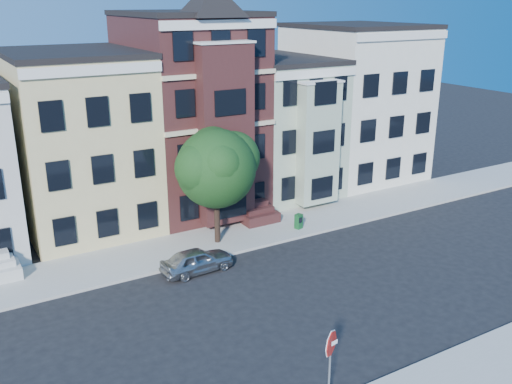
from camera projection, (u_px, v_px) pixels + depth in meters
ground at (324, 296)px, 26.19m from camera, size 120.00×120.00×0.00m
far_sidewalk at (240, 235)px, 32.69m from camera, size 60.00×4.00×0.15m
house_yellow at (79, 143)px, 33.04m from camera, size 7.00×9.00×10.00m
house_brown at (189, 115)px, 36.09m from camera, size 7.00×9.00×12.00m
house_green at (276, 127)px, 39.71m from camera, size 6.00×9.00×9.00m
house_cream at (354, 104)px, 42.76m from camera, size 8.00×9.00×11.00m
street_tree at (216, 174)px, 30.44m from camera, size 6.86×6.86×7.89m
parked_car at (197, 260)px, 28.30m from camera, size 3.73×1.65×1.25m
newspaper_box at (299, 221)px, 33.38m from camera, size 0.48×0.46×0.88m
stop_sign at (330, 366)px, 18.23m from camera, size 0.92×0.27×3.30m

